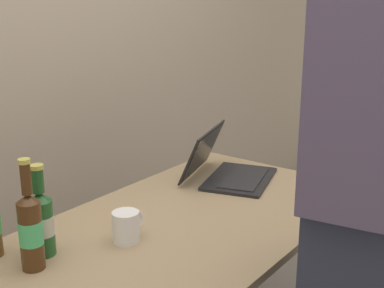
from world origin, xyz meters
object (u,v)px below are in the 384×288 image
object	(u,v)px
beer_bottle_brown	(41,221)
beer_bottle_amber	(31,229)
person_figure	(363,210)
laptop	(226,168)
coffee_mug	(127,226)

from	to	relation	value
beer_bottle_brown	beer_bottle_amber	world-z (taller)	beer_bottle_amber
beer_bottle_amber	person_figure	distance (m)	0.84
laptop	beer_bottle_amber	bearing A→B (deg)	178.18
coffee_mug	beer_bottle_brown	bearing A→B (deg)	146.98
beer_bottle_amber	coffee_mug	bearing A→B (deg)	-18.31
coffee_mug	person_figure	bearing A→B (deg)	-78.21
person_figure	coffee_mug	bearing A→B (deg)	101.79
beer_bottle_amber	person_figure	world-z (taller)	person_figure
beer_bottle_brown	person_figure	xyz separation A→B (m)	(0.33, -0.77, 0.12)
beer_bottle_brown	coffee_mug	xyz separation A→B (m)	(0.20, -0.13, -0.05)
laptop	beer_bottle_amber	xyz separation A→B (m)	(-0.89, 0.03, 0.07)
beer_bottle_amber	coffee_mug	distance (m)	0.29
beer_bottle_brown	person_figure	bearing A→B (deg)	-66.56
laptop	beer_bottle_amber	size ratio (longest dim) A/B	1.33
laptop	coffee_mug	distance (m)	0.63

